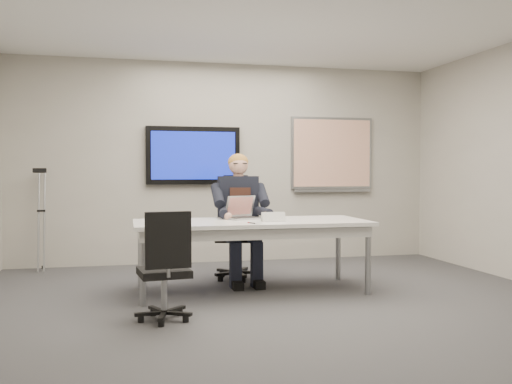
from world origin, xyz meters
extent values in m
cube|color=#363639|center=(0.00, 0.00, 0.00)|extent=(6.00, 6.00, 0.02)
cube|color=white|center=(0.00, 0.00, 2.80)|extent=(6.00, 6.00, 0.02)
cube|color=#AAA59A|center=(0.00, 3.00, 1.40)|extent=(6.00, 0.02, 2.80)
cube|color=#AAA59A|center=(0.00, -3.00, 1.40)|extent=(6.00, 0.02, 2.80)
cube|color=silver|center=(-0.13, 0.92, 0.74)|extent=(2.46, 1.04, 0.04)
cube|color=silver|center=(-0.13, 0.92, 0.65)|extent=(2.36, 0.94, 0.10)
cylinder|color=gray|center=(-1.28, 0.51, 0.36)|extent=(0.06, 0.06, 0.72)
cylinder|color=gray|center=(1.01, 0.48, 0.36)|extent=(0.06, 0.06, 0.72)
cylinder|color=gray|center=(-1.27, 1.36, 0.36)|extent=(0.06, 0.06, 0.72)
cylinder|color=gray|center=(1.01, 1.34, 0.36)|extent=(0.06, 0.06, 0.72)
cube|color=black|center=(-0.50, 2.95, 1.50)|extent=(1.30, 0.08, 0.80)
cube|color=#0D1C99|center=(-0.50, 2.90, 1.50)|extent=(1.16, 0.01, 0.66)
cube|color=gray|center=(1.55, 2.98, 1.55)|extent=(1.25, 0.04, 1.05)
cube|color=white|center=(1.55, 2.95, 1.55)|extent=(1.18, 0.01, 0.98)
cube|color=gray|center=(1.55, 2.94, 1.00)|extent=(1.18, 0.05, 0.04)
cylinder|color=gray|center=(-0.14, 1.64, 0.30)|extent=(0.06, 0.06, 0.39)
cube|color=black|center=(-0.14, 1.64, 0.50)|extent=(0.60, 0.60, 0.08)
cube|color=black|center=(-0.08, 1.87, 0.85)|extent=(0.45, 0.16, 0.56)
cylinder|color=gray|center=(-1.12, -0.06, 0.25)|extent=(0.05, 0.05, 0.32)
cube|color=black|center=(-1.12, -0.06, 0.41)|extent=(0.46, 0.46, 0.06)
cube|color=black|center=(-1.10, -0.26, 0.71)|extent=(0.38, 0.09, 0.47)
cube|color=black|center=(-0.14, 1.61, 0.91)|extent=(0.48, 0.29, 0.63)
cube|color=#331C15|center=(-0.14, 1.47, 0.94)|extent=(0.24, 0.04, 0.31)
sphere|color=tan|center=(-0.14, 1.58, 1.35)|extent=(0.23, 0.23, 0.23)
ellipsoid|color=#8E5F24|center=(-0.14, 1.59, 1.39)|extent=(0.24, 0.24, 0.20)
cube|color=#A6A6A8|center=(-0.18, 1.12, 0.77)|extent=(0.42, 0.35, 0.02)
cube|color=black|center=(-0.18, 1.11, 0.78)|extent=(0.34, 0.27, 0.00)
cube|color=#A6A6A8|center=(-0.18, 1.28, 0.89)|extent=(0.36, 0.20, 0.23)
cube|color=red|center=(-0.18, 1.27, 0.89)|extent=(0.32, 0.17, 0.20)
cylinder|color=black|center=(-0.21, 0.60, 0.76)|extent=(0.06, 0.12, 0.01)
camera|label=1|loc=(-1.47, -4.95, 1.27)|focal=40.00mm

